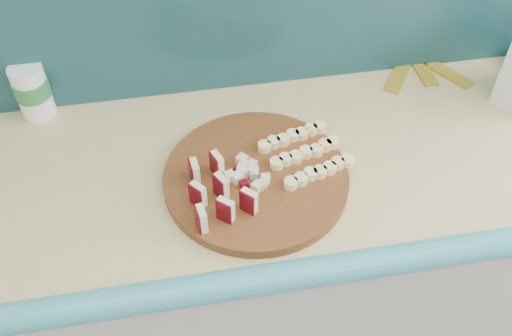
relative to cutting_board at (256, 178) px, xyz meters
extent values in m
cube|color=beige|center=(0.26, 0.05, -0.48)|extent=(2.20, 0.60, 0.88)
cube|color=#DFCB82|center=(0.26, 0.05, -0.03)|extent=(2.20, 0.60, 0.03)
cube|color=teal|center=(0.26, -0.25, -0.03)|extent=(2.20, 0.06, 0.03)
cylinder|color=#4B2A10|center=(0.00, 0.00, 0.00)|extent=(0.50, 0.50, 0.03)
cube|color=beige|center=(-0.13, -0.12, 0.04)|extent=(0.02, 0.04, 0.06)
cube|color=#4F050E|center=(-0.14, -0.12, 0.04)|extent=(0.01, 0.03, 0.06)
cube|color=beige|center=(-0.13, -0.06, 0.04)|extent=(0.02, 0.04, 0.06)
cube|color=#4F050E|center=(-0.14, -0.06, 0.04)|extent=(0.01, 0.03, 0.06)
cube|color=beige|center=(-0.13, 0.00, 0.04)|extent=(0.02, 0.04, 0.06)
cube|color=#4F050E|center=(-0.14, 0.00, 0.04)|extent=(0.01, 0.03, 0.06)
cube|color=beige|center=(-0.08, -0.11, 0.04)|extent=(0.02, 0.04, 0.06)
cube|color=#4F050E|center=(-0.09, -0.11, 0.04)|extent=(0.01, 0.03, 0.06)
cube|color=beige|center=(-0.08, -0.04, 0.04)|extent=(0.02, 0.04, 0.06)
cube|color=#4F050E|center=(-0.09, -0.05, 0.04)|extent=(0.01, 0.03, 0.06)
cube|color=beige|center=(-0.08, 0.02, 0.04)|extent=(0.02, 0.04, 0.06)
cube|color=#4F050E|center=(-0.09, 0.02, 0.04)|extent=(0.01, 0.03, 0.06)
cube|color=beige|center=(-0.03, -0.09, 0.04)|extent=(0.02, 0.04, 0.06)
cube|color=#4F050E|center=(-0.04, -0.09, 0.04)|extent=(0.01, 0.03, 0.06)
cube|color=beige|center=(-0.02, 0.00, 0.02)|extent=(0.02, 0.02, 0.02)
cube|color=beige|center=(-0.01, 0.00, 0.02)|extent=(0.02, 0.02, 0.02)
cube|color=#4F050E|center=(-0.01, 0.02, 0.02)|extent=(0.02, 0.02, 0.02)
cube|color=beige|center=(-0.02, 0.00, 0.02)|extent=(0.02, 0.02, 0.02)
cube|color=beige|center=(-0.03, 0.01, 0.02)|extent=(0.02, 0.02, 0.02)
cube|color=beige|center=(-0.04, 0.01, 0.02)|extent=(0.02, 0.02, 0.02)
cube|color=beige|center=(-0.03, 0.00, 0.02)|extent=(0.02, 0.02, 0.02)
cube|color=beige|center=(-0.04, -0.01, 0.02)|extent=(0.02, 0.02, 0.02)
cube|color=#4F050E|center=(-0.05, -0.02, 0.02)|extent=(0.02, 0.02, 0.02)
cube|color=beige|center=(-0.03, -0.02, 0.02)|extent=(0.02, 0.02, 0.02)
cube|color=beige|center=(-0.03, -0.03, 0.02)|extent=(0.02, 0.02, 0.02)
cube|color=beige|center=(-0.02, -0.01, 0.02)|extent=(0.02, 0.02, 0.02)
cube|color=beige|center=(-0.01, -0.02, 0.02)|extent=(0.02, 0.02, 0.02)
cube|color=beige|center=(0.00, -0.02, 0.02)|extent=(0.02, 0.02, 0.02)
cube|color=#4F050E|center=(-0.01, -0.01, 0.02)|extent=(0.02, 0.02, 0.02)
cylinder|color=#FFEE9B|center=(0.06, -0.04, 0.02)|extent=(0.03, 0.03, 0.02)
cylinder|color=#FFEE9B|center=(0.09, -0.04, 0.02)|extent=(0.03, 0.03, 0.02)
cylinder|color=#FFEE9B|center=(0.11, -0.03, 0.02)|extent=(0.03, 0.03, 0.02)
cylinder|color=#FFEE9B|center=(0.13, -0.02, 0.02)|extent=(0.03, 0.03, 0.02)
cylinder|color=#FFEE9B|center=(0.16, -0.02, 0.02)|extent=(0.03, 0.03, 0.02)
cylinder|color=#FFEE9B|center=(0.18, -0.01, 0.02)|extent=(0.03, 0.03, 0.02)
cylinder|color=#FFEE9B|center=(0.20, 0.00, 0.02)|extent=(0.03, 0.03, 0.02)
cylinder|color=#FFEE9B|center=(0.05, 0.01, 0.02)|extent=(0.03, 0.03, 0.02)
cylinder|color=#FFEE9B|center=(0.07, 0.02, 0.02)|extent=(0.03, 0.03, 0.02)
cylinder|color=#FFEE9B|center=(0.09, 0.03, 0.02)|extent=(0.03, 0.03, 0.02)
cylinder|color=#FFEE9B|center=(0.12, 0.03, 0.02)|extent=(0.03, 0.03, 0.02)
cylinder|color=#FFEE9B|center=(0.14, 0.04, 0.02)|extent=(0.03, 0.03, 0.02)
cylinder|color=#FFEE9B|center=(0.16, 0.05, 0.02)|extent=(0.03, 0.03, 0.02)
cylinder|color=#FFEE9B|center=(0.19, 0.05, 0.02)|extent=(0.03, 0.03, 0.02)
cylinder|color=#FFEE9B|center=(0.03, 0.07, 0.02)|extent=(0.03, 0.03, 0.02)
cylinder|color=#FFEE9B|center=(0.05, 0.08, 0.02)|extent=(0.03, 0.03, 0.02)
cylinder|color=#FFEE9B|center=(0.08, 0.09, 0.02)|extent=(0.03, 0.03, 0.02)
cylinder|color=#FFEE9B|center=(0.10, 0.09, 0.02)|extent=(0.03, 0.03, 0.02)
cylinder|color=#FFEE9B|center=(0.12, 0.10, 0.02)|extent=(0.03, 0.03, 0.02)
cylinder|color=#FFEE9B|center=(0.15, 0.11, 0.02)|extent=(0.03, 0.03, 0.02)
cylinder|color=#FFEE9B|center=(0.17, 0.11, 0.02)|extent=(0.03, 0.03, 0.02)
cylinder|color=white|center=(-0.48, 0.31, 0.06)|extent=(0.08, 0.08, 0.14)
cylinder|color=#2D7D3A|center=(-0.48, 0.31, 0.07)|extent=(0.08, 0.08, 0.05)
cube|color=gold|center=(0.44, 0.30, -0.01)|extent=(0.13, 0.16, 0.01)
cube|color=gold|center=(0.50, 0.33, -0.01)|extent=(0.04, 0.17, 0.01)
cube|color=gold|center=(0.56, 0.29, -0.01)|extent=(0.12, 0.17, 0.01)
camera|label=1|loc=(-0.14, -0.81, 0.93)|focal=40.00mm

